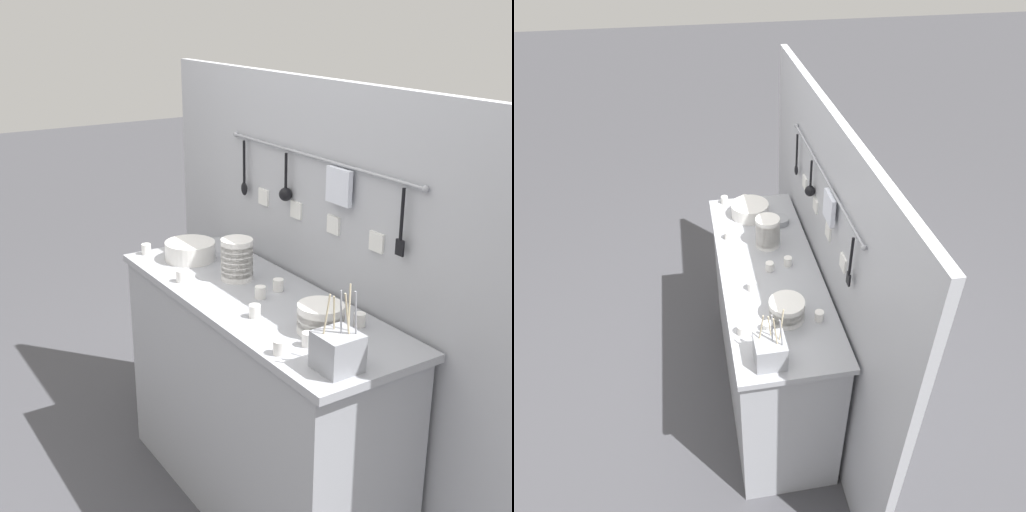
% 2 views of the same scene
% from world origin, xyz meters
% --- Properties ---
extents(ground_plane, '(20.00, 20.00, 0.00)m').
position_xyz_m(ground_plane, '(0.00, 0.00, 0.00)').
color(ground_plane, '#424247').
extents(counter, '(1.47, 0.51, 0.96)m').
position_xyz_m(counter, '(0.00, 0.00, 0.48)').
color(counter, '#9EA0A8').
rests_on(counter, ground).
extents(back_wall, '(2.27, 0.09, 1.77)m').
position_xyz_m(back_wall, '(0.00, 0.29, 0.89)').
color(back_wall, '#A8AAB2').
rests_on(back_wall, ground).
extents(bowl_stack_tall_left, '(0.13, 0.13, 0.17)m').
position_xyz_m(bowl_stack_tall_left, '(-0.20, 0.03, 1.04)').
color(bowl_stack_tall_left, white).
rests_on(bowl_stack_tall_left, counter).
extents(bowl_stack_nested_right, '(0.16, 0.16, 0.10)m').
position_xyz_m(bowl_stack_nested_right, '(0.38, 0.02, 1.01)').
color(bowl_stack_nested_right, white).
rests_on(bowl_stack_nested_right, counter).
extents(plate_stack, '(0.22, 0.22, 0.08)m').
position_xyz_m(plate_stack, '(-0.52, -0.02, 1.00)').
color(plate_stack, white).
rests_on(plate_stack, counter).
extents(steel_mixing_bowl, '(0.11, 0.11, 0.04)m').
position_xyz_m(steel_mixing_bowl, '(-0.40, 0.13, 0.98)').
color(steel_mixing_bowl, '#93969E').
rests_on(steel_mixing_bowl, counter).
extents(cutlery_caddy, '(0.13, 0.13, 0.27)m').
position_xyz_m(cutlery_caddy, '(0.62, -0.10, 1.02)').
color(cutlery_caddy, '#93969E').
rests_on(cutlery_caddy, counter).
extents(cup_front_left, '(0.04, 0.04, 0.05)m').
position_xyz_m(cup_front_left, '(0.02, -0.00, 0.98)').
color(cup_front_left, white).
rests_on(cup_front_left, counter).
extents(cup_beside_plates, '(0.04, 0.04, 0.05)m').
position_xyz_m(cup_beside_plates, '(0.42, 0.16, 0.98)').
color(cup_beside_plates, white).
rests_on(cup_beside_plates, counter).
extents(cup_back_right, '(0.04, 0.04, 0.05)m').
position_xyz_m(cup_back_right, '(0.16, -0.11, 0.98)').
color(cup_back_right, white).
rests_on(cup_back_right, counter).
extents(cup_centre, '(0.04, 0.04, 0.05)m').
position_xyz_m(cup_centre, '(0.45, -0.09, 0.98)').
color(cup_centre, white).
rests_on(cup_centre, counter).
extents(cup_mid_row, '(0.04, 0.04, 0.05)m').
position_xyz_m(cup_mid_row, '(0.45, -0.20, 0.98)').
color(cup_mid_row, white).
rests_on(cup_mid_row, counter).
extents(cup_by_caddy, '(0.04, 0.04, 0.05)m').
position_xyz_m(cup_by_caddy, '(-0.01, 0.10, 0.98)').
color(cup_by_caddy, white).
rests_on(cup_by_caddy, counter).
extents(cup_edge_near, '(0.04, 0.04, 0.05)m').
position_xyz_m(cup_edge_near, '(-0.30, -0.18, 0.98)').
color(cup_edge_near, white).
rests_on(cup_edge_near, counter).
extents(cup_back_left, '(0.04, 0.04, 0.05)m').
position_xyz_m(cup_back_left, '(-0.67, -0.03, 0.98)').
color(cup_back_left, white).
rests_on(cup_back_left, counter).
extents(cup_edge_far, '(0.04, 0.04, 0.05)m').
position_xyz_m(cup_edge_far, '(-0.68, -0.16, 0.98)').
color(cup_edge_far, white).
rests_on(cup_edge_far, counter).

